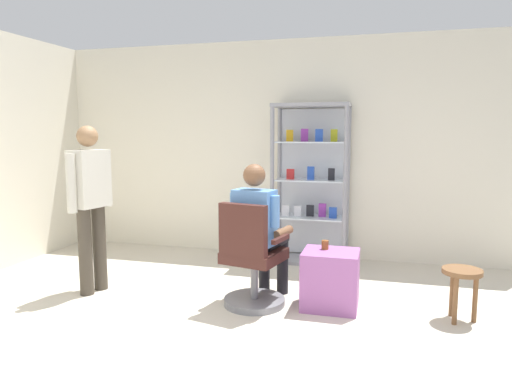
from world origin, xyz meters
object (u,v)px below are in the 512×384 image
Objects in this scene: display_cabinet_main at (311,183)px; standing_customer at (90,198)px; wooden_stool at (462,280)px; seated_shopkeeper at (260,226)px; tea_glass at (325,245)px; office_chair at (251,264)px; storage_crate at (330,279)px.

standing_customer is (-1.89, -1.69, -0.03)m from display_cabinet_main.
seated_shopkeeper is at bearing 179.72° from wooden_stool.
tea_glass is at bearing 6.44° from standing_customer.
wooden_stool is at bearing 3.04° from standing_customer.
tea_glass is at bearing 176.34° from wooden_stool.
office_chair is (-0.28, -1.67, -0.57)m from display_cabinet_main.
storage_crate is 2.40m from standing_customer.
storage_crate is at bearing 179.30° from wooden_stool.
office_chair is 0.72m from storage_crate.
display_cabinet_main is 2.54m from standing_customer.
office_chair reaches higher than tea_glass.
standing_customer is (-1.61, -0.03, 0.54)m from office_chair.
office_chair is 1.78m from wooden_stool.
display_cabinet_main is at bearing 105.19° from storage_crate.
wooden_stool is (1.49, -1.51, -0.61)m from display_cabinet_main.
tea_glass is (0.63, 0.22, 0.16)m from office_chair.
seated_shopkeeper is at bearing -179.58° from storage_crate.
wooden_stool is (1.77, 0.15, -0.04)m from office_chair.
display_cabinet_main reaches higher than office_chair.
wooden_stool is at bearing -45.47° from display_cabinet_main.
seated_shopkeeper is at bearing -99.23° from display_cabinet_main.
office_chair is 0.36m from seated_shopkeeper.
display_cabinet_main is at bearing 134.53° from wooden_stool.
display_cabinet_main is 1.78m from office_chair.
office_chair is at bearing -175.12° from wooden_stool.
seated_shopkeeper is 15.90× the size of tea_glass.
storage_crate is (0.41, -1.50, -0.70)m from display_cabinet_main.
display_cabinet_main is 1.55m from seated_shopkeeper.
seated_shopkeeper is 0.79× the size of standing_customer.
display_cabinet_main is 1.47× the size of seated_shopkeeper.
storage_crate is 1.16× the size of wooden_stool.
display_cabinet_main is at bearing 80.77° from seated_shopkeeper.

